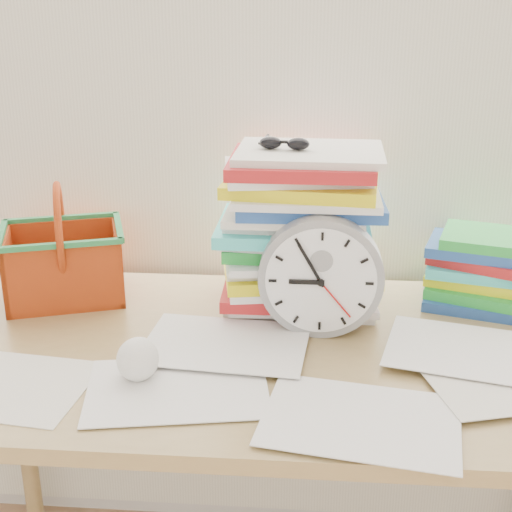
# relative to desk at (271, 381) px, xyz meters

# --- Properties ---
(curtain) EXTENTS (2.40, 0.01, 2.50)m
(curtain) POSITION_rel_desk_xyz_m (0.00, 0.38, 0.62)
(curtain) COLOR white
(curtain) RESTS_ON room_shell
(desk) EXTENTS (1.40, 0.70, 0.75)m
(desk) POSITION_rel_desk_xyz_m (0.00, 0.00, 0.00)
(desk) COLOR #9A7E48
(desk) RESTS_ON ground
(paper_stack) EXTENTS (0.35, 0.29, 0.34)m
(paper_stack) POSITION_rel_desk_xyz_m (0.05, 0.21, 0.24)
(paper_stack) COLOR white
(paper_stack) RESTS_ON desk
(clock) EXTENTS (0.24, 0.05, 0.24)m
(clock) POSITION_rel_desk_xyz_m (0.09, 0.07, 0.19)
(clock) COLOR gray
(clock) RESTS_ON desk
(sunglasses) EXTENTS (0.13, 0.11, 0.03)m
(sunglasses) POSITION_rel_desk_xyz_m (0.01, 0.20, 0.43)
(sunglasses) COLOR black
(sunglasses) RESTS_ON paper_stack
(book_stack) EXTENTS (0.32, 0.28, 0.15)m
(book_stack) POSITION_rel_desk_xyz_m (0.45, 0.24, 0.15)
(book_stack) COLOR white
(book_stack) RESTS_ON desk
(basket) EXTENTS (0.30, 0.27, 0.25)m
(basket) POSITION_rel_desk_xyz_m (-0.46, 0.20, 0.20)
(basket) COLOR #C14312
(basket) RESTS_ON desk
(crumpled_ball) EXTENTS (0.08, 0.08, 0.08)m
(crumpled_ball) POSITION_rel_desk_xyz_m (-0.22, -0.14, 0.11)
(crumpled_ball) COLOR white
(crumpled_ball) RESTS_ON desk
(scattered_papers) EXTENTS (1.26, 0.42, 0.02)m
(scattered_papers) POSITION_rel_desk_xyz_m (0.00, 0.00, 0.08)
(scattered_papers) COLOR white
(scattered_papers) RESTS_ON desk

